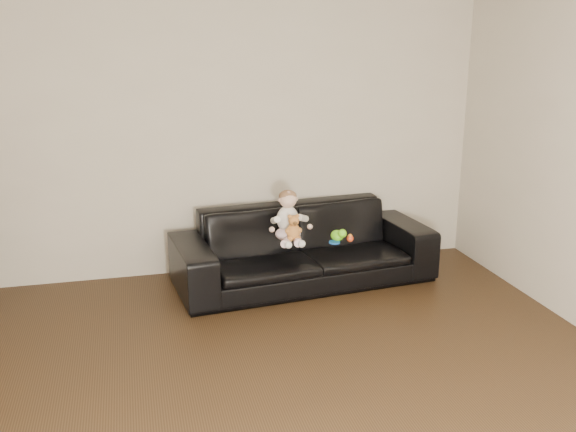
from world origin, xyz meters
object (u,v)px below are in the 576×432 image
object	(u,v)px
baby	(288,219)
toy_green	(337,235)
teddy_bear	(293,228)
toy_rattle	(350,238)
sofa	(304,246)
toy_blue_disc	(334,242)

from	to	relation	value
baby	toy_green	distance (m)	0.45
toy_green	teddy_bear	bearing A→B (deg)	-174.99
teddy_bear	toy_rattle	bearing A→B (deg)	20.12
sofa	toy_green	bearing A→B (deg)	-49.07
sofa	toy_green	distance (m)	0.36
baby	toy_rattle	xyz separation A→B (m)	(0.51, -0.16, -0.17)
baby	teddy_bear	distance (m)	0.14
sofa	baby	size ratio (longest dim) A/B	5.11
toy_blue_disc	sofa	bearing A→B (deg)	125.46
baby	toy_green	bearing A→B (deg)	5.78
toy_blue_disc	toy_green	bearing A→B (deg)	52.71
sofa	baby	bearing A→B (deg)	-150.52
sofa	toy_blue_disc	xyz separation A→B (m)	(0.20, -0.28, 0.11)
toy_green	toy_blue_disc	distance (m)	0.08
baby	toy_blue_disc	bearing A→B (deg)	-3.26
baby	toy_green	xyz separation A→B (m)	(0.41, -0.10, -0.15)
sofa	toy_blue_disc	size ratio (longest dim) A/B	23.70
toy_rattle	baby	bearing A→B (deg)	162.59
baby	toy_blue_disc	xyz separation A→B (m)	(0.37, -0.16, -0.19)
sofa	toy_blue_disc	bearing A→B (deg)	-60.60
toy_green	toy_rattle	xyz separation A→B (m)	(0.10, -0.06, -0.02)
toy_rattle	sofa	bearing A→B (deg)	140.14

